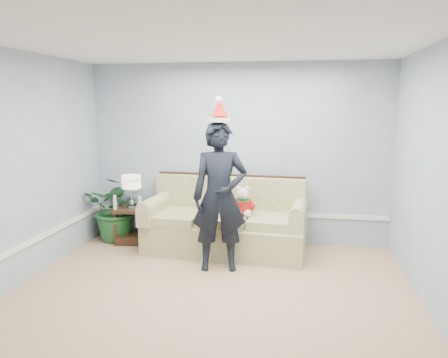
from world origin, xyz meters
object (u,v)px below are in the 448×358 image
Objects in this scene: man at (220,197)px; teddy_bear at (243,205)px; side_table at (134,229)px; sofa at (226,225)px; houseplant at (118,208)px; table_lamp at (131,183)px.

man reaches higher than teddy_bear.
man reaches higher than side_table.
sofa is 5.51× the size of teddy_bear.
sofa is at bearing -6.14° from houseplant.
houseplant is 2.01m from teddy_bear.
table_lamp is at bearing 140.15° from man.
teddy_bear is (1.69, -0.16, -0.22)m from table_lamp.
man is (1.77, -0.93, 0.43)m from houseplant.
man is at bearing -82.71° from sofa.
man is (0.04, -0.74, 0.57)m from sofa.
sofa is 4.57× the size of table_lamp.
sofa is at bearing 148.53° from teddy_bear.
sofa is 0.93m from man.
houseplant is 2.04m from man.
sofa is at bearing -4.25° from side_table.
side_table is (-1.44, 0.11, -0.16)m from sofa.
man is at bearing -117.17° from teddy_bear.
teddy_bear is at bearing -18.35° from sofa.
side_table is 0.60× the size of houseplant.
table_lamp is (-1.44, 0.06, 0.56)m from sofa.
man is 4.48× the size of teddy_bear.
man reaches higher than sofa.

